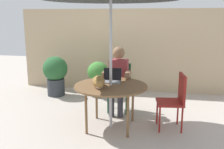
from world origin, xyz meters
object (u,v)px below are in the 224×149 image
Objects in this scene: chair_empty at (175,97)px; potted_plant_near_fence at (98,76)px; laptop at (112,78)px; chair_occupied at (119,83)px; potted_plant_by_chair at (55,73)px; person_seated at (118,76)px; cat at (99,82)px; patio_table at (111,88)px.

potted_plant_near_fence is at bearing 138.04° from chair_empty.
chair_occupied is at bearing 87.47° from laptop.
potted_plant_by_chair is at bearing 157.32° from chair_occupied.
chair_empty is 1.07m from laptop.
chair_occupied is 0.72× the size of person_seated.
potted_plant_near_fence is (-1.61, 1.45, -0.05)m from chair_empty.
potted_plant_by_chair reaches higher than potted_plant_near_fence.
potted_plant_by_chair is (-1.57, 0.82, -0.19)m from person_seated.
chair_empty is 1.40× the size of cat.
potted_plant_near_fence is 0.97m from potted_plant_by_chair.
chair_empty is 2.17m from potted_plant_near_fence.
potted_plant_near_fence is (-0.61, 0.90, -0.22)m from person_seated.
laptop is (-1.03, 0.10, 0.24)m from chair_empty.
laptop is at bearing 96.25° from patio_table.
cat is at bearing -165.32° from chair_empty.
potted_plant_by_chair is at bearing 136.37° from patio_table.
potted_plant_by_chair is at bearing 152.61° from person_seated.
laptop is (-0.03, -0.60, 0.24)m from chair_occupied.
laptop reaches higher than chair_empty.
chair_occupied is at bearing 81.41° from cat.
person_seated is at bearing 151.47° from chair_empty.
potted_plant_by_chair is at bearing 152.16° from chair_empty.
potted_plant_by_chair is (-2.58, 1.36, -0.02)m from chair_empty.
cat is at bearing -132.55° from patio_table.
chair_empty reaches higher than potted_plant_near_fence.
chair_empty is at bearing -27.84° from potted_plant_by_chair.
potted_plant_by_chair reaches higher than cat.
person_seated is at bearing -27.39° from potted_plant_by_chair.
patio_table is 2.18m from potted_plant_by_chair.
potted_plant_near_fence is at bearing 5.21° from potted_plant_by_chair.
cat is 1.84m from potted_plant_near_fence.
patio_table is at bearing -69.09° from potted_plant_near_fence.
chair_occupied is (0.00, 0.84, -0.13)m from patio_table.
potted_plant_by_chair is at bearing 140.88° from laptop.
patio_table is at bearing -83.75° from laptop.
patio_table is 0.93× the size of person_seated.
patio_table is 0.85m from chair_occupied.
chair_empty is 2.92m from potted_plant_by_chair.
cat is (-0.15, -0.85, 0.09)m from person_seated.
potted_plant_by_chair is (-1.42, 1.67, -0.28)m from cat.
cat is 0.81× the size of potted_plant_near_fence.
person_seated reaches higher than potted_plant_near_fence.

